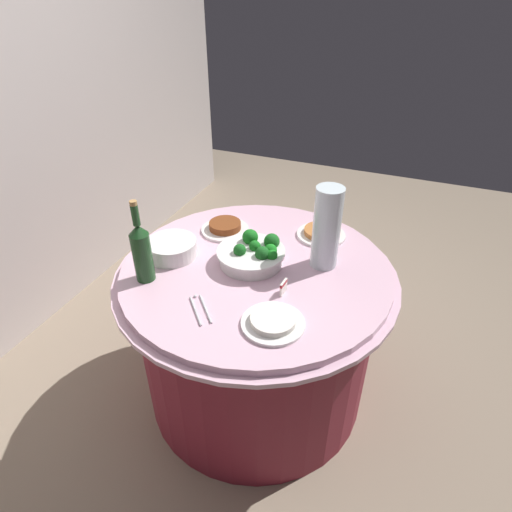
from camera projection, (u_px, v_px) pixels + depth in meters
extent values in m
plane|color=gray|center=(256.00, 386.00, 2.16)|extent=(6.00, 6.00, 0.00)
cylinder|color=maroon|center=(256.00, 336.00, 1.97)|extent=(1.01, 1.01, 0.69)
cylinder|color=#E0B2C6|center=(256.00, 274.00, 1.77)|extent=(1.16, 1.16, 0.02)
cylinder|color=#E0B2C6|center=(256.00, 269.00, 1.76)|extent=(1.10, 1.10, 0.03)
cylinder|color=white|center=(251.00, 258.00, 1.75)|extent=(0.26, 0.26, 0.05)
cylinder|color=white|center=(251.00, 252.00, 1.74)|extent=(0.28, 0.28, 0.01)
sphere|color=#19701E|center=(255.00, 246.00, 1.74)|extent=(0.05, 0.05, 0.05)
sphere|color=#19801E|center=(271.00, 250.00, 1.71)|extent=(0.05, 0.05, 0.05)
sphere|color=#19791E|center=(272.00, 255.00, 1.69)|extent=(0.05, 0.05, 0.05)
sphere|color=#19621E|center=(240.00, 250.00, 1.71)|extent=(0.05, 0.05, 0.05)
sphere|color=#19721E|center=(250.00, 237.00, 1.78)|extent=(0.07, 0.07, 0.07)
sphere|color=#195E1E|center=(262.00, 254.00, 1.69)|extent=(0.06, 0.06, 0.06)
sphere|color=#19611E|center=(272.00, 241.00, 1.76)|extent=(0.07, 0.07, 0.07)
cylinder|color=white|center=(173.00, 254.00, 1.81)|extent=(0.21, 0.21, 0.01)
cylinder|color=white|center=(172.00, 252.00, 1.81)|extent=(0.21, 0.21, 0.01)
cylinder|color=white|center=(172.00, 250.00, 1.80)|extent=(0.21, 0.21, 0.01)
cylinder|color=white|center=(172.00, 248.00, 1.80)|extent=(0.21, 0.21, 0.01)
cylinder|color=white|center=(172.00, 246.00, 1.79)|extent=(0.21, 0.21, 0.01)
cylinder|color=white|center=(171.00, 244.00, 1.79)|extent=(0.21, 0.21, 0.01)
cylinder|color=white|center=(171.00, 242.00, 1.78)|extent=(0.21, 0.21, 0.01)
cylinder|color=#1C441E|center=(143.00, 257.00, 1.62)|extent=(0.07, 0.07, 0.20)
cone|color=#1C441E|center=(138.00, 230.00, 1.56)|extent=(0.07, 0.07, 0.04)
cylinder|color=#1C441E|center=(135.00, 215.00, 1.52)|extent=(0.03, 0.03, 0.08)
cylinder|color=#B2844C|center=(133.00, 203.00, 1.50)|extent=(0.03, 0.03, 0.02)
cylinder|color=silver|center=(327.00, 228.00, 1.67)|extent=(0.11, 0.11, 0.34)
sphere|color=#E5B26B|center=(325.00, 253.00, 1.76)|extent=(0.06, 0.06, 0.06)
sphere|color=#E5B26B|center=(319.00, 256.00, 1.74)|extent=(0.06, 0.06, 0.06)
sphere|color=#E5B26B|center=(327.00, 258.00, 1.73)|extent=(0.06, 0.06, 0.06)
sphere|color=#72C64C|center=(323.00, 242.00, 1.73)|extent=(0.06, 0.06, 0.06)
sphere|color=#72C64C|center=(321.00, 247.00, 1.70)|extent=(0.06, 0.06, 0.06)
sphere|color=#72C64C|center=(330.00, 245.00, 1.71)|extent=(0.06, 0.06, 0.06)
sphere|color=red|center=(322.00, 231.00, 1.69)|extent=(0.06, 0.06, 0.06)
sphere|color=red|center=(326.00, 236.00, 1.66)|extent=(0.06, 0.06, 0.06)
sphere|color=red|center=(331.00, 232.00, 1.69)|extent=(0.06, 0.06, 0.06)
cylinder|color=silver|center=(205.00, 309.00, 1.52)|extent=(0.12, 0.11, 0.01)
cylinder|color=silver|center=(196.00, 311.00, 1.51)|extent=(0.12, 0.11, 0.01)
sphere|color=silver|center=(195.00, 296.00, 1.58)|extent=(0.01, 0.01, 0.01)
cylinder|color=white|center=(225.00, 230.00, 1.98)|extent=(0.22, 0.22, 0.01)
cylinder|color=brown|center=(225.00, 225.00, 1.97)|extent=(0.15, 0.15, 0.03)
cylinder|color=white|center=(273.00, 323.00, 1.46)|extent=(0.22, 0.22, 0.01)
cylinder|color=white|center=(273.00, 320.00, 1.45)|extent=(0.16, 0.16, 0.02)
cylinder|color=white|center=(321.00, 235.00, 1.94)|extent=(0.22, 0.22, 0.01)
cylinder|color=#B77038|center=(321.00, 231.00, 1.93)|extent=(0.16, 0.16, 0.02)
cube|color=white|center=(283.00, 287.00, 1.59)|extent=(0.05, 0.01, 0.05)
cube|color=maroon|center=(284.00, 284.00, 1.58)|extent=(0.05, 0.01, 0.01)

